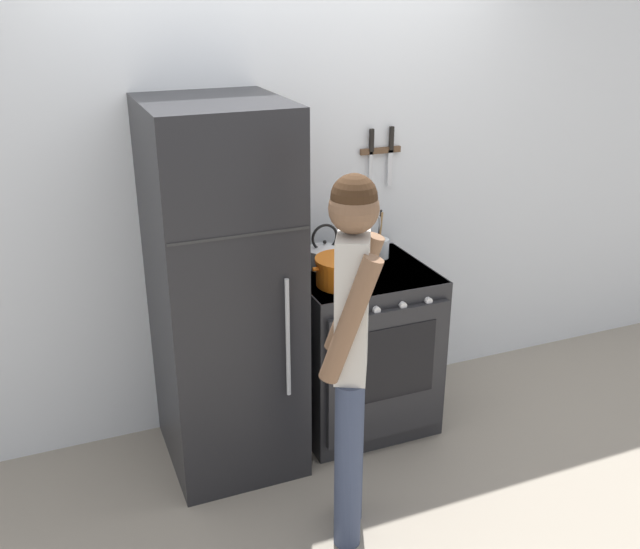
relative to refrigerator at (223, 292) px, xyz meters
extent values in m
plane|color=gray|center=(0.45, 0.36, -0.91)|extent=(14.00, 14.00, 0.00)
cube|color=silver|center=(0.45, 0.39, 0.36)|extent=(10.00, 0.06, 2.55)
cube|color=black|center=(0.00, 0.00, 0.00)|extent=(0.63, 0.71, 1.83)
cube|color=#2D2D2D|center=(0.00, -0.36, 0.40)|extent=(0.62, 0.01, 0.01)
cylinder|color=#B2B5BA|center=(0.20, -0.37, -0.11)|extent=(0.02, 0.02, 0.58)
cube|color=#232326|center=(0.75, 0.03, -0.46)|extent=(0.72, 0.65, 0.90)
cube|color=black|center=(0.75, 0.03, -0.02)|extent=(0.71, 0.63, 0.02)
cube|color=black|center=(0.75, -0.26, -0.47)|extent=(0.62, 0.05, 0.68)
cylinder|color=black|center=(0.59, -0.10, -0.02)|extent=(0.21, 0.21, 0.01)
cylinder|color=black|center=(0.91, -0.10, -0.02)|extent=(0.21, 0.21, 0.01)
cylinder|color=black|center=(0.59, 0.16, -0.02)|extent=(0.21, 0.21, 0.01)
cylinder|color=black|center=(0.91, 0.16, -0.02)|extent=(0.21, 0.21, 0.01)
cylinder|color=silver|center=(0.53, -0.30, -0.08)|extent=(0.04, 0.02, 0.04)
cylinder|color=silver|center=(0.68, -0.30, -0.08)|extent=(0.04, 0.02, 0.04)
cylinder|color=silver|center=(0.82, -0.30, -0.08)|extent=(0.04, 0.02, 0.04)
cylinder|color=silver|center=(0.97, -0.30, -0.08)|extent=(0.04, 0.02, 0.04)
cube|color=#232326|center=(0.75, -0.31, -0.45)|extent=(0.66, 0.03, 0.72)
cube|color=black|center=(0.75, -0.33, -0.38)|extent=(0.50, 0.01, 0.40)
cylinder|color=orange|center=(0.59, -0.10, 0.05)|extent=(0.27, 0.27, 0.12)
cylinder|color=orange|center=(0.59, -0.10, 0.12)|extent=(0.28, 0.28, 0.02)
sphere|color=black|center=(0.59, -0.10, 0.14)|extent=(0.03, 0.03, 0.03)
cylinder|color=orange|center=(0.44, -0.10, 0.09)|extent=(0.03, 0.02, 0.02)
cylinder|color=orange|center=(0.73, -0.10, 0.09)|extent=(0.03, 0.02, 0.02)
cylinder|color=silver|center=(0.60, 0.16, 0.04)|extent=(0.19, 0.19, 0.10)
cone|color=silver|center=(0.60, 0.16, 0.10)|extent=(0.18, 0.18, 0.03)
sphere|color=black|center=(0.60, 0.16, 0.12)|extent=(0.02, 0.02, 0.02)
cone|color=silver|center=(0.69, 0.16, 0.05)|extent=(0.11, 0.03, 0.09)
torus|color=black|center=(0.60, 0.16, 0.15)|extent=(0.15, 0.01, 0.15)
cylinder|color=silver|center=(0.93, 0.17, 0.04)|extent=(0.10, 0.10, 0.11)
cylinder|color=#9E7547|center=(0.92, 0.16, 0.13)|extent=(0.03, 0.01, 0.24)
cylinder|color=#232326|center=(0.92, 0.17, 0.13)|extent=(0.04, 0.02, 0.25)
cylinder|color=#B2B5BA|center=(0.93, 0.17, 0.12)|extent=(0.04, 0.04, 0.22)
cylinder|color=#38425B|center=(0.29, -0.84, -0.51)|extent=(0.12, 0.12, 0.81)
cylinder|color=#38425B|center=(0.36, -0.70, -0.51)|extent=(0.12, 0.12, 0.81)
cube|color=beige|center=(0.33, -0.77, 0.19)|extent=(0.22, 0.26, 0.60)
cylinder|color=brown|center=(0.27, -0.88, 0.19)|extent=(0.25, 0.18, 0.54)
cylinder|color=brown|center=(0.39, -0.66, 0.19)|extent=(0.25, 0.18, 0.54)
sphere|color=brown|center=(0.33, -0.77, 0.60)|extent=(0.19, 0.19, 0.19)
sphere|color=#382314|center=(0.33, -0.77, 0.64)|extent=(0.18, 0.18, 0.18)
cube|color=brown|center=(1.00, 0.35, 0.54)|extent=(0.24, 0.02, 0.03)
cube|color=silver|center=(0.94, 0.34, 0.43)|extent=(0.02, 0.00, 0.21)
cube|color=black|center=(0.94, 0.34, 0.60)|extent=(0.02, 0.02, 0.12)
cube|color=silver|center=(1.06, 0.34, 0.44)|extent=(0.03, 0.00, 0.20)
cube|color=black|center=(1.06, 0.34, 0.60)|extent=(0.02, 0.02, 0.13)
camera|label=1|loc=(-0.76, -3.09, 1.37)|focal=40.00mm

